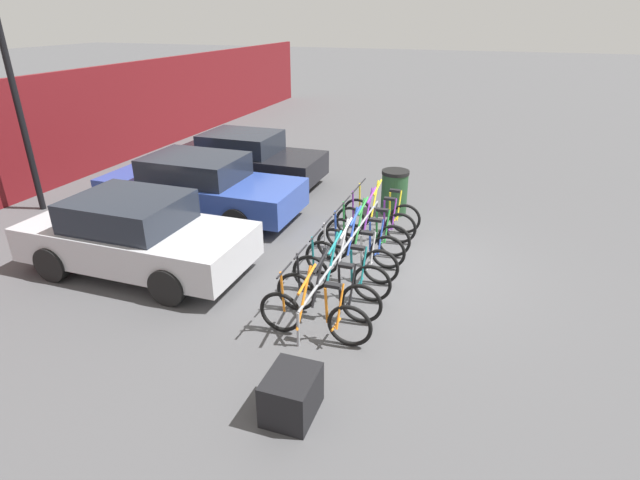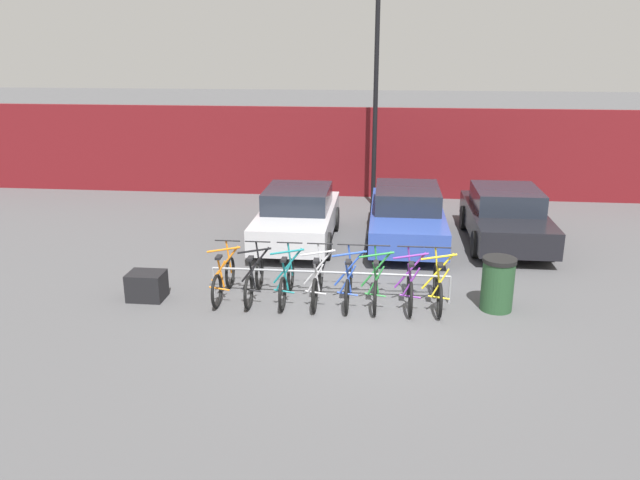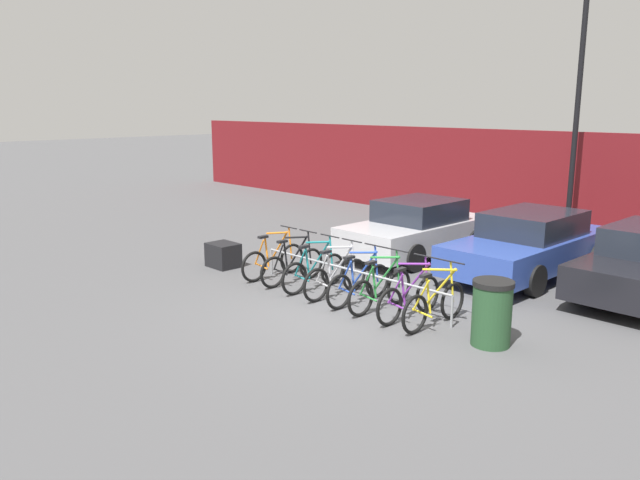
# 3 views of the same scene
# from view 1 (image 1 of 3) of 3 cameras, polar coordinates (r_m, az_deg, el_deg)

# --- Properties ---
(ground_plane) EXTENTS (120.00, 120.00, 0.00)m
(ground_plane) POSITION_cam_1_polar(r_m,az_deg,el_deg) (9.53, 7.95, -2.59)
(ground_plane) COLOR #4C4C4F
(bike_rack) EXTENTS (4.74, 0.04, 0.57)m
(bike_rack) POSITION_cam_1_polar(r_m,az_deg,el_deg) (8.91, 3.05, -0.83)
(bike_rack) COLOR gray
(bike_rack) RESTS_ON ground
(bicycle_orange) EXTENTS (0.68, 1.71, 1.05)m
(bicycle_orange) POSITION_cam_1_polar(r_m,az_deg,el_deg) (7.18, -0.66, -8.67)
(bicycle_orange) COLOR black
(bicycle_orange) RESTS_ON ground
(bicycle_black) EXTENTS (0.68, 1.71, 1.05)m
(bicycle_black) POSITION_cam_1_polar(r_m,az_deg,el_deg) (7.67, 0.93, -6.28)
(bicycle_black) COLOR black
(bicycle_black) RESTS_ON ground
(bicycle_teal) EXTENTS (0.68, 1.71, 1.05)m
(bicycle_teal) POSITION_cam_1_polar(r_m,az_deg,el_deg) (8.21, 2.37, -4.08)
(bicycle_teal) COLOR black
(bicycle_teal) RESTS_ON ground
(bicycle_silver) EXTENTS (0.68, 1.71, 1.05)m
(bicycle_silver) POSITION_cam_1_polar(r_m,az_deg,el_deg) (8.73, 3.56, -2.26)
(bicycle_silver) COLOR black
(bicycle_silver) RESTS_ON ground
(bicycle_blue) EXTENTS (0.68, 1.71, 1.05)m
(bicycle_blue) POSITION_cam_1_polar(r_m,az_deg,el_deg) (9.26, 4.60, -0.66)
(bicycle_blue) COLOR black
(bicycle_blue) RESTS_ON ground
(bicycle_green) EXTENTS (0.68, 1.71, 1.05)m
(bicycle_green) POSITION_cam_1_polar(r_m,az_deg,el_deg) (9.73, 5.41, 0.59)
(bicycle_green) COLOR black
(bicycle_green) RESTS_ON ground
(bicycle_purple) EXTENTS (0.68, 1.71, 1.05)m
(bicycle_purple) POSITION_cam_1_polar(r_m,az_deg,el_deg) (10.31, 6.32, 1.98)
(bicycle_purple) COLOR black
(bicycle_purple) RESTS_ON ground
(bicycle_yellow) EXTENTS (0.68, 1.71, 1.05)m
(bicycle_yellow) POSITION_cam_1_polar(r_m,az_deg,el_deg) (10.79, 6.98, 3.00)
(bicycle_yellow) COLOR black
(bicycle_yellow) RESTS_ON ground
(car_silver) EXTENTS (1.91, 4.10, 1.40)m
(car_silver) POSITION_cam_1_polar(r_m,az_deg,el_deg) (9.51, -20.30, 0.57)
(car_silver) COLOR #B7B7BC
(car_silver) RESTS_ON ground
(car_blue) EXTENTS (1.91, 4.59, 1.40)m
(car_blue) POSITION_cam_1_polar(r_m,az_deg,el_deg) (11.77, -13.54, 5.97)
(car_blue) COLOR #2D479E
(car_blue) RESTS_ON ground
(car_black) EXTENTS (1.91, 4.17, 1.40)m
(car_black) POSITION_cam_1_polar(r_m,az_deg,el_deg) (13.87, -8.57, 9.16)
(car_black) COLOR black
(car_black) RESTS_ON ground
(lamp_post) EXTENTS (0.24, 0.44, 6.93)m
(lamp_post) POSITION_cam_1_polar(r_m,az_deg,el_deg) (13.10, -32.63, 18.86)
(lamp_post) COLOR black
(lamp_post) RESTS_ON ground
(trash_bin) EXTENTS (0.63, 0.63, 1.03)m
(trash_bin) POSITION_cam_1_polar(r_m,az_deg,el_deg) (11.75, 8.49, 5.46)
(trash_bin) COLOR #234728
(trash_bin) RESTS_ON ground
(cargo_crate) EXTENTS (0.70, 0.56, 0.55)m
(cargo_crate) POSITION_cam_1_polar(r_m,az_deg,el_deg) (6.06, -3.28, -17.21)
(cargo_crate) COLOR black
(cargo_crate) RESTS_ON ground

